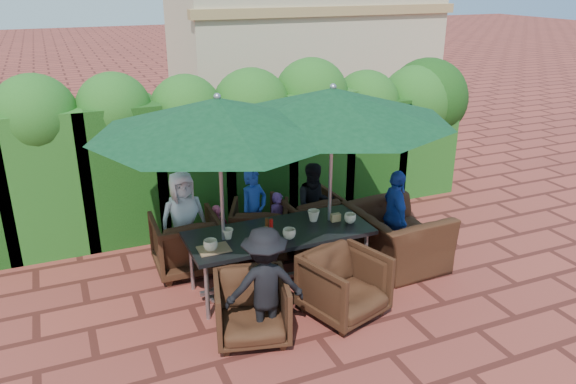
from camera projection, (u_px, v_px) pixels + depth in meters
name	position (u px, v px, depth m)	size (l,w,h in m)	color
ground	(279.00, 287.00, 6.96)	(80.00, 80.00, 0.00)	maroon
dining_table	(279.00, 237.00, 6.75)	(2.22, 0.90, 0.75)	black
umbrella_left	(218.00, 116.00, 5.99)	(2.80, 2.80, 2.46)	gray
umbrella_right	(333.00, 105.00, 6.51)	(2.86, 2.86, 2.46)	gray
chair_far_left	(186.00, 240.00, 7.24)	(0.82, 0.76, 0.84)	black
chair_far_mid	(260.00, 226.00, 7.70)	(0.77, 0.72, 0.79)	black
chair_far_right	(308.00, 217.00, 7.93)	(0.82, 0.77, 0.84)	black
chair_near_left	(251.00, 305.00, 5.88)	(0.76, 0.71, 0.78)	black
chair_near_right	(344.00, 282.00, 6.28)	(0.80, 0.75, 0.82)	black
chair_end_right	(397.00, 228.00, 7.35)	(1.19, 0.78, 1.04)	black
adult_far_left	(184.00, 219.00, 7.30)	(0.64, 0.38, 1.30)	silver
adult_far_mid	(254.00, 212.00, 7.64)	(0.44, 0.36, 1.21)	#2149B4
adult_far_right	(315.00, 206.00, 7.83)	(0.59, 0.36, 1.22)	black
adult_near_left	(265.00, 286.00, 5.76)	(0.82, 0.38, 1.28)	black
adult_end_right	(395.00, 216.00, 7.44)	(0.74, 0.37, 1.26)	#2149B4
child_left	(218.00, 232.00, 7.57)	(0.27, 0.22, 0.75)	#E14F78
child_right	(279.00, 221.00, 7.81)	(0.30, 0.25, 0.84)	#7F479B
pedestrian_a	(279.00, 131.00, 10.95)	(1.45, 0.52, 1.55)	green
pedestrian_b	(325.00, 116.00, 11.32)	(0.91, 0.56, 1.90)	#E14F78
pedestrian_c	(352.00, 121.00, 11.67)	(0.99, 0.45, 1.54)	gray
cup_a	(211.00, 245.00, 6.24)	(0.16, 0.16, 0.13)	beige
cup_b	(228.00, 234.00, 6.52)	(0.13, 0.13, 0.12)	beige
cup_c	(289.00, 234.00, 6.52)	(0.16, 0.16, 0.12)	beige
cup_d	(314.00, 216.00, 6.98)	(0.15, 0.15, 0.14)	beige
cup_e	(350.00, 218.00, 6.94)	(0.15, 0.15, 0.12)	beige
ketchup_bottle	(271.00, 226.00, 6.67)	(0.04, 0.04, 0.17)	#B20C0A
sauce_bottle	(267.00, 225.00, 6.69)	(0.04, 0.04, 0.17)	#4C230C
serving_tray	(214.00, 249.00, 6.27)	(0.35, 0.25, 0.02)	olive
number_block_left	(263.00, 232.00, 6.59)	(0.12, 0.06, 0.10)	tan
number_block_right	(336.00, 217.00, 6.98)	(0.12, 0.06, 0.10)	tan
hedge_wall	(217.00, 138.00, 8.45)	(9.10, 1.60, 2.45)	#12340E
building	(303.00, 63.00, 13.66)	(6.20, 3.08, 3.20)	tan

